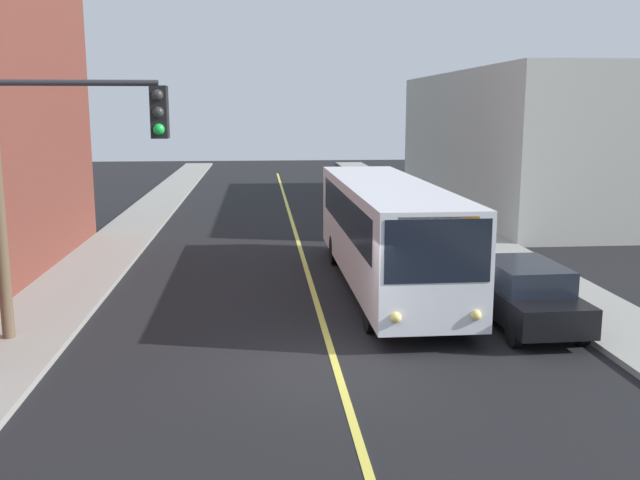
{
  "coord_description": "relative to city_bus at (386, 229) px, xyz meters",
  "views": [
    {
      "loc": [
        -1.56,
        -14.11,
        5.38
      ],
      "look_at": [
        0.0,
        3.89,
        2.0
      ],
      "focal_mm": 39.7,
      "sensor_mm": 36.0,
      "label": 1
    }
  ],
  "objects": [
    {
      "name": "city_bus",
      "position": [
        0.0,
        0.0,
        0.0
      ],
      "size": [
        2.66,
        12.18,
        3.2
      ],
      "color": "silver",
      "rests_on": "ground"
    },
    {
      "name": "building_right_warehouse",
      "position": [
        12.29,
        16.71,
        1.8
      ],
      "size": [
        12.0,
        21.8,
        7.23
      ],
      "color": "#B2B2A8",
      "rests_on": "ground"
    },
    {
      "name": "traffic_signal_left_corner",
      "position": [
        -7.61,
        -6.56,
        2.49
      ],
      "size": [
        3.75,
        0.48,
        6.0
      ],
      "color": "#2D2D33",
      "rests_on": "sidewalk_left"
    },
    {
      "name": "fire_hydrant",
      "position": [
        4.65,
        -1.42,
        -1.23
      ],
      "size": [
        0.44,
        0.26,
        0.84
      ],
      "color": "red",
      "rests_on": "sidewalk_right"
    },
    {
      "name": "parked_car_white",
      "position": [
        2.5,
        3.5,
        -0.98
      ],
      "size": [
        1.86,
        4.42,
        1.62
      ],
      "color": "silver",
      "rests_on": "ground"
    },
    {
      "name": "lane_stripe_center",
      "position": [
        -2.2,
        8.53,
        -1.81
      ],
      "size": [
        0.16,
        60.0,
        0.01
      ],
      "primitive_type": "cube",
      "color": "#D8CC4C",
      "rests_on": "ground"
    },
    {
      "name": "sidewalk_right",
      "position": [
        5.05,
        3.53,
        -1.74
      ],
      "size": [
        2.5,
        90.0,
        0.15
      ],
      "primitive_type": "cube",
      "color": "gray",
      "rests_on": "ground"
    },
    {
      "name": "ground_plane",
      "position": [
        -2.2,
        -6.47,
        -1.82
      ],
      "size": [
        120.0,
        120.0,
        0.0
      ],
      "primitive_type": "plane",
      "color": "black"
    },
    {
      "name": "sidewalk_left",
      "position": [
        -9.45,
        3.53,
        -1.74
      ],
      "size": [
        2.5,
        90.0,
        0.15
      ],
      "primitive_type": "cube",
      "color": "gray",
      "rests_on": "ground"
    },
    {
      "name": "parked_car_black",
      "position": [
        2.76,
        -4.08,
        -0.98
      ],
      "size": [
        1.9,
        4.44,
        1.62
      ],
      "color": "black",
      "rests_on": "ground"
    }
  ]
}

